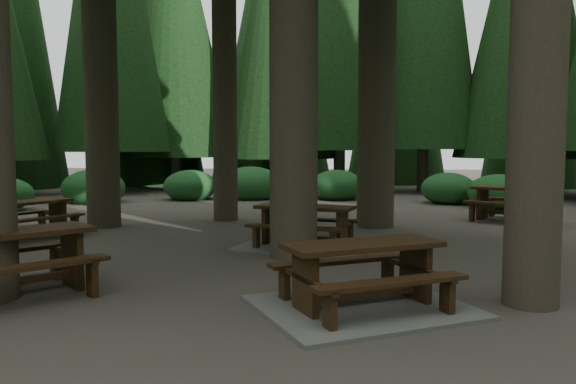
# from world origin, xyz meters

# --- Properties ---
(ground) EXTENTS (80.00, 80.00, 0.00)m
(ground) POSITION_xyz_m (0.00, 0.00, 0.00)
(ground) COLOR #4C443E
(ground) RESTS_ON ground
(picnic_table_a) EXTENTS (3.06, 2.90, 0.81)m
(picnic_table_a) POSITION_xyz_m (1.94, -2.92, 0.28)
(picnic_table_a) COLOR gray
(picnic_table_a) RESTS_ON ground
(picnic_table_b) EXTENTS (2.12, 2.28, 0.79)m
(picnic_table_b) POSITION_xyz_m (-5.10, 1.72, 0.52)
(picnic_table_b) COLOR #351A10
(picnic_table_b) RESTS_ON ground
(picnic_table_c) EXTENTS (2.80, 2.50, 0.81)m
(picnic_table_c) POSITION_xyz_m (0.92, 1.18, 0.28)
(picnic_table_c) COLOR gray
(picnic_table_c) RESTS_ON ground
(picnic_table_d) EXTENTS (2.62, 2.52, 0.89)m
(picnic_table_d) POSITION_xyz_m (6.02, 5.53, 0.59)
(picnic_table_d) COLOR #351A10
(picnic_table_d) RESTS_ON ground
(picnic_table_e) EXTENTS (2.55, 2.58, 0.87)m
(picnic_table_e) POSITION_xyz_m (-2.56, -2.88, 0.58)
(picnic_table_e) COLOR #351A10
(picnic_table_e) RESTS_ON ground
(shrub_ring) EXTENTS (23.86, 24.64, 1.49)m
(shrub_ring) POSITION_xyz_m (0.70, 0.75, 0.40)
(shrub_ring) COLOR #205E2D
(shrub_ring) RESTS_ON ground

